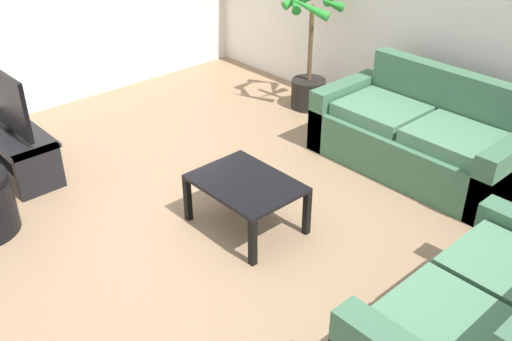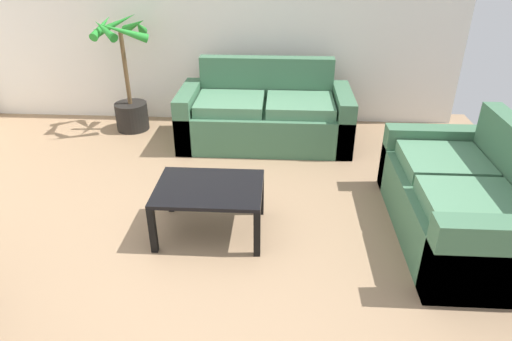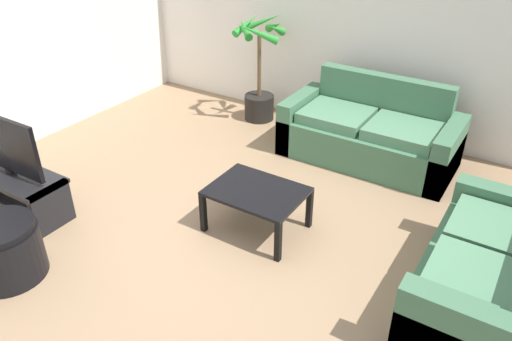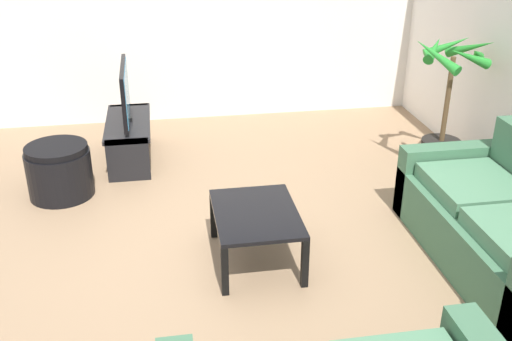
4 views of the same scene
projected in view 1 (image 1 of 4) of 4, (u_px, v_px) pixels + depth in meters
name	position (u px, v px, depth m)	size (l,w,h in m)	color
ground_plane	(178.00, 232.00, 4.61)	(6.60, 6.60, 0.00)	#937556
couch_main	(419.00, 139.00, 5.37)	(1.91, 0.90, 0.90)	#3F6B4C
couch_loveseat	(486.00, 327.00, 3.33)	(0.90, 1.66, 0.90)	#3F6B4C
tv_stand	(14.00, 144.00, 5.31)	(1.10, 0.45, 0.43)	black
tv	(3.00, 98.00, 5.09)	(0.97, 0.10, 0.58)	black
coffee_table	(246.00, 188.00, 4.51)	(0.83, 0.62, 0.42)	black
potted_palm	(310.00, 62.00, 6.46)	(0.74, 0.78, 1.36)	black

